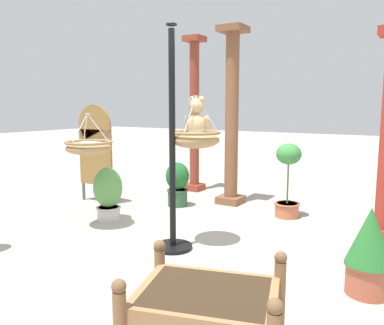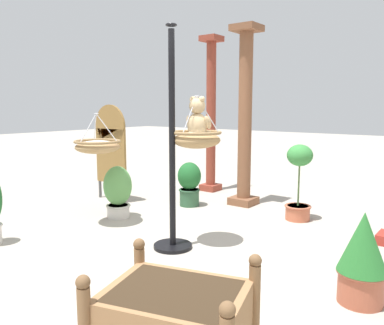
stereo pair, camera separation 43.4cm
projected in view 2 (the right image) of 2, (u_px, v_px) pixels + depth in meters
ground_plane at (189, 249)px, 4.43m from camera, size 40.00×40.00×0.00m
display_pole_central at (172, 182)px, 4.36m from camera, size 0.44×0.44×2.47m
hanging_basket_with_teddy at (197, 139)px, 4.40m from camera, size 0.56×0.56×0.59m
teddy_bear at (198, 120)px, 4.39m from camera, size 0.32×0.29×0.47m
hanging_basket_left_high at (97, 146)px, 5.20m from camera, size 0.62×0.62×0.54m
greenhouse_pillar_left at (245, 120)px, 6.27m from camera, size 0.41×0.41×2.86m
greenhouse_pillar_right at (211, 118)px, 7.34m from camera, size 0.34×0.34×2.88m
wooden_planter_box at (175, 321)px, 2.48m from camera, size 1.12×0.99×0.63m
potted_plant_tall_leafy at (189, 183)px, 6.32m from camera, size 0.38×0.38×0.71m
potted_plant_bushy_green at (362, 257)px, 3.16m from camera, size 0.40×0.40×0.77m
potted_plant_conical_shrub at (118, 191)px, 5.63m from camera, size 0.41×0.41×0.76m
potted_plant_trailing_ivy at (299, 180)px, 5.50m from camera, size 0.37×0.37×1.08m
display_sign_board at (111, 145)px, 6.63m from camera, size 0.71×0.05×1.64m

